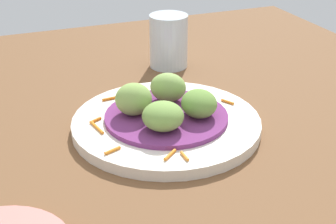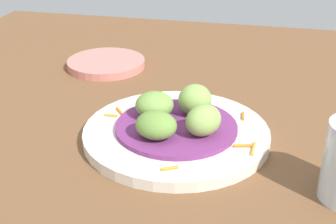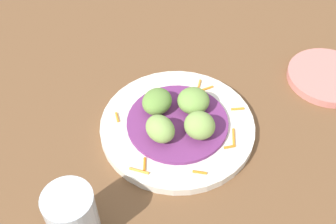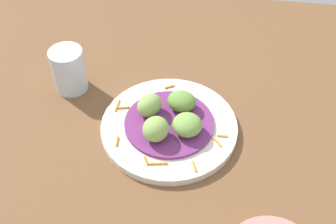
{
  "view_description": "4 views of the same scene",
  "coord_description": "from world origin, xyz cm",
  "px_view_note": "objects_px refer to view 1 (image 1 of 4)",
  "views": [
    {
      "loc": [
        52.76,
        -16.85,
        35.08
      ],
      "look_at": [
        -2.87,
        5.08,
        4.91
      ],
      "focal_mm": 52.92,
      "sensor_mm": 36.0,
      "label": 1
    },
    {
      "loc": [
        -15.3,
        61.52,
        34.82
      ],
      "look_at": [
        -2.11,
        3.87,
        5.4
      ],
      "focal_mm": 50.23,
      "sensor_mm": 36.0,
      "label": 2
    },
    {
      "loc": [
        -49.79,
        -5.35,
        59.15
      ],
      "look_at": [
        -3.97,
        6.64,
        6.44
      ],
      "focal_mm": 46.53,
      "sensor_mm": 36.0,
      "label": 3
    },
    {
      "loc": [
        3.89,
        -48.37,
        63.29
      ],
      "look_at": [
        -3.87,
        5.61,
        6.35
      ],
      "focal_mm": 45.34,
      "sensor_mm": 36.0,
      "label": 4
    }
  ],
  "objects_px": {
    "guac_scoop_right": "(199,103)",
    "guac_scoop_back": "(168,87)",
    "guac_scoop_center": "(164,118)",
    "main_plate": "(166,124)",
    "water_glass": "(169,41)",
    "guac_scoop_left": "(134,99)"
  },
  "relations": [
    {
      "from": "guac_scoop_center",
      "to": "guac_scoop_back",
      "type": "bearing_deg",
      "value": 155.31
    },
    {
      "from": "guac_scoop_right",
      "to": "guac_scoop_back",
      "type": "relative_size",
      "value": 1.07
    },
    {
      "from": "main_plate",
      "to": "guac_scoop_center",
      "type": "height_order",
      "value": "guac_scoop_center"
    },
    {
      "from": "guac_scoop_center",
      "to": "water_glass",
      "type": "relative_size",
      "value": 0.58
    },
    {
      "from": "main_plate",
      "to": "water_glass",
      "type": "relative_size",
      "value": 2.76
    },
    {
      "from": "main_plate",
      "to": "guac_scoop_center",
      "type": "relative_size",
      "value": 4.76
    },
    {
      "from": "guac_scoop_left",
      "to": "water_glass",
      "type": "xyz_separation_m",
      "value": [
        -0.2,
        0.13,
        0.0
      ]
    },
    {
      "from": "water_glass",
      "to": "guac_scoop_center",
      "type": "bearing_deg",
      "value": -22.72
    },
    {
      "from": "guac_scoop_back",
      "to": "guac_scoop_left",
      "type": "bearing_deg",
      "value": -69.69
    },
    {
      "from": "main_plate",
      "to": "guac_scoop_center",
      "type": "bearing_deg",
      "value": -24.69
    },
    {
      "from": "main_plate",
      "to": "water_glass",
      "type": "height_order",
      "value": "water_glass"
    },
    {
      "from": "main_plate",
      "to": "guac_scoop_left",
      "type": "bearing_deg",
      "value": -114.69
    },
    {
      "from": "guac_scoop_right",
      "to": "guac_scoop_back",
      "type": "xyz_separation_m",
      "value": [
        -0.06,
        -0.02,
        0.0
      ]
    },
    {
      "from": "main_plate",
      "to": "guac_scoop_center",
      "type": "distance_m",
      "value": 0.05
    },
    {
      "from": "main_plate",
      "to": "guac_scoop_back",
      "type": "distance_m",
      "value": 0.06
    },
    {
      "from": "guac_scoop_right",
      "to": "water_glass",
      "type": "height_order",
      "value": "water_glass"
    },
    {
      "from": "guac_scoop_left",
      "to": "guac_scoop_right",
      "type": "bearing_deg",
      "value": 65.31
    },
    {
      "from": "guac_scoop_left",
      "to": "guac_scoop_back",
      "type": "distance_m",
      "value": 0.06
    },
    {
      "from": "main_plate",
      "to": "guac_scoop_right",
      "type": "relative_size",
      "value": 4.67
    },
    {
      "from": "main_plate",
      "to": "guac_scoop_back",
      "type": "relative_size",
      "value": 5.0
    },
    {
      "from": "guac_scoop_right",
      "to": "guac_scoop_back",
      "type": "distance_m",
      "value": 0.06
    },
    {
      "from": "guac_scoop_center",
      "to": "guac_scoop_back",
      "type": "height_order",
      "value": "guac_scoop_back"
    }
  ]
}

